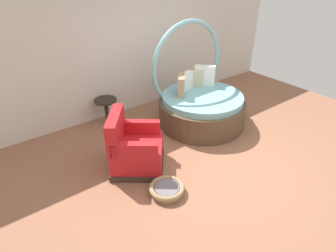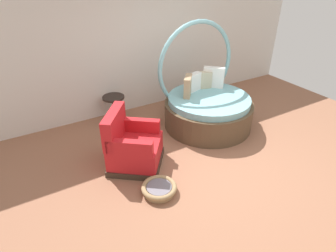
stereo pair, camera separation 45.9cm
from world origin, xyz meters
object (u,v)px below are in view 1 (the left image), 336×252
(round_daybed, at_px, (200,104))
(pet_basket, at_px, (167,189))
(red_armchair, at_px, (134,149))
(side_table, at_px, (106,104))

(round_daybed, height_order, pet_basket, round_daybed)
(red_armchair, xyz_separation_m, side_table, (0.30, 1.57, 0.10))
(side_table, bearing_deg, pet_basket, -96.05)
(round_daybed, bearing_deg, red_armchair, -165.37)
(round_daybed, relative_size, side_table, 3.78)
(pet_basket, bearing_deg, red_armchair, 93.27)
(red_armchair, xyz_separation_m, pet_basket, (0.05, -0.79, -0.26))
(round_daybed, distance_m, pet_basket, 2.20)
(red_armchair, relative_size, side_table, 2.15)
(pet_basket, bearing_deg, round_daybed, 35.69)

